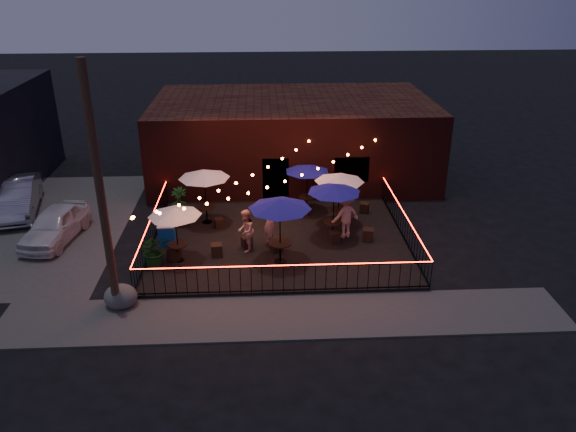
# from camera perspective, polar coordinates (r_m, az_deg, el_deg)

# --- Properties ---
(ground) EXTENTS (110.00, 110.00, 0.00)m
(ground) POSITION_cam_1_polar(r_m,az_deg,el_deg) (20.87, -0.70, -5.17)
(ground) COLOR black
(ground) RESTS_ON ground
(patio) EXTENTS (10.00, 8.00, 0.15)m
(patio) POSITION_cam_1_polar(r_m,az_deg,el_deg) (22.60, -0.91, -2.51)
(patio) COLOR black
(patio) RESTS_ON ground
(sidewalk) EXTENTS (18.00, 2.50, 0.05)m
(sidewalk) POSITION_cam_1_polar(r_m,az_deg,el_deg) (18.10, -0.29, -10.17)
(sidewalk) COLOR #403D3B
(sidewalk) RESTS_ON ground
(brick_building) EXTENTS (14.00, 8.00, 4.00)m
(brick_building) POSITION_cam_1_polar(r_m,az_deg,el_deg) (29.38, 0.46, 7.97)
(brick_building) COLOR #33110E
(brick_building) RESTS_ON ground
(utility_pole) EXTENTS (0.26, 0.26, 8.00)m
(utility_pole) POSITION_cam_1_polar(r_m,az_deg,el_deg) (17.42, -18.47, 1.90)
(utility_pole) COLOR #3A2218
(utility_pole) RESTS_ON ground
(fence_front) EXTENTS (10.00, 0.04, 1.04)m
(fence_front) POSITION_cam_1_polar(r_m,az_deg,el_deg) (18.81, -0.47, -6.41)
(fence_front) COLOR black
(fence_front) RESTS_ON patio
(fence_left) EXTENTS (0.04, 8.00, 1.04)m
(fence_left) POSITION_cam_1_polar(r_m,az_deg,el_deg) (22.74, -13.62, -1.41)
(fence_left) COLOR black
(fence_left) RESTS_ON patio
(fence_right) EXTENTS (0.04, 8.00, 1.04)m
(fence_right) POSITION_cam_1_polar(r_m,az_deg,el_deg) (23.04, 11.61, -0.86)
(fence_right) COLOR black
(fence_right) RESTS_ON patio
(festoon_lights) EXTENTS (10.02, 8.72, 1.32)m
(festoon_lights) POSITION_cam_1_polar(r_m,az_deg,el_deg) (21.31, -3.64, 2.94)
(festoon_lights) COLOR orange
(festoon_lights) RESTS_ON ground
(cafe_table_0) EXTENTS (2.19, 2.19, 2.14)m
(cafe_table_0) POSITION_cam_1_polar(r_m,az_deg,el_deg) (20.53, -11.44, 0.35)
(cafe_table_0) COLOR black
(cafe_table_0) RESTS_ON patio
(cafe_table_1) EXTENTS (2.42, 2.42, 2.36)m
(cafe_table_1) POSITION_cam_1_polar(r_m,az_deg,el_deg) (23.42, -8.52, 4.15)
(cafe_table_1) COLOR black
(cafe_table_1) RESTS_ON patio
(cafe_table_2) EXTENTS (2.53, 2.53, 2.51)m
(cafe_table_2) POSITION_cam_1_polar(r_m,az_deg,el_deg) (19.90, -0.83, 1.16)
(cafe_table_2) COLOR black
(cafe_table_2) RESTS_ON patio
(cafe_table_3) EXTENTS (2.57, 2.57, 2.15)m
(cafe_table_3) POSITION_cam_1_polar(r_m,az_deg,el_deg) (24.44, 1.97, 4.81)
(cafe_table_3) COLOR black
(cafe_table_3) RESTS_ON patio
(cafe_table_4) EXTENTS (2.38, 2.38, 2.31)m
(cafe_table_4) POSITION_cam_1_polar(r_m,az_deg,el_deg) (21.86, 4.71, 2.74)
(cafe_table_4) COLOR black
(cafe_table_4) RESTS_ON patio
(cafe_table_5) EXTENTS (2.38, 2.38, 2.26)m
(cafe_table_5) POSITION_cam_1_polar(r_m,az_deg,el_deg) (23.13, 5.25, 3.83)
(cafe_table_5) COLOR black
(cafe_table_5) RESTS_ON patio
(bistro_chair_0) EXTENTS (0.50, 0.50, 0.49)m
(bistro_chair_0) POSITION_cam_1_polar(r_m,az_deg,el_deg) (21.34, -11.48, -3.78)
(bistro_chair_0) COLOR black
(bistro_chair_0) RESTS_ON patio
(bistro_chair_1) EXTENTS (0.46, 0.46, 0.49)m
(bistro_chair_1) POSITION_cam_1_polar(r_m,az_deg,el_deg) (21.36, -7.25, -3.45)
(bistro_chair_1) COLOR black
(bistro_chair_1) RESTS_ON patio
(bistro_chair_2) EXTENTS (0.46, 0.46, 0.41)m
(bistro_chair_2) POSITION_cam_1_polar(r_m,az_deg,el_deg) (23.97, -10.82, -0.58)
(bistro_chair_2) COLOR black
(bistro_chair_2) RESTS_ON patio
(bistro_chair_3) EXTENTS (0.44, 0.44, 0.41)m
(bistro_chair_3) POSITION_cam_1_polar(r_m,az_deg,el_deg) (23.61, -7.04, -0.71)
(bistro_chair_3) COLOR black
(bistro_chair_3) RESTS_ON patio
(bistro_chair_4) EXTENTS (0.47, 0.47, 0.44)m
(bistro_chair_4) POSITION_cam_1_polar(r_m,az_deg,el_deg) (21.89, -4.21, -2.66)
(bistro_chair_4) COLOR black
(bistro_chair_4) RESTS_ON patio
(bistro_chair_5) EXTENTS (0.54, 0.54, 0.49)m
(bistro_chair_5) POSITION_cam_1_polar(r_m,az_deg,el_deg) (21.58, -1.21, -2.93)
(bistro_chair_5) COLOR black
(bistro_chair_5) RESTS_ON patio
(bistro_chair_6) EXTENTS (0.44, 0.44, 0.45)m
(bistro_chair_6) POSITION_cam_1_polar(r_m,az_deg,el_deg) (24.25, -1.59, 0.23)
(bistro_chair_6) COLOR black
(bistro_chair_6) RESTS_ON patio
(bistro_chair_7) EXTENTS (0.39, 0.39, 0.46)m
(bistro_chair_7) POSITION_cam_1_polar(r_m,az_deg,el_deg) (24.64, 1.54, 0.64)
(bistro_chair_7) COLOR black
(bistro_chair_7) RESTS_ON patio
(bistro_chair_8) EXTENTS (0.48, 0.48, 0.46)m
(bistro_chair_8) POSITION_cam_1_polar(r_m,az_deg,el_deg) (22.26, 4.70, -2.16)
(bistro_chair_8) COLOR black
(bistro_chair_8) RESTS_ON patio
(bistro_chair_9) EXTENTS (0.49, 0.49, 0.49)m
(bistro_chair_9) POSITION_cam_1_polar(r_m,az_deg,el_deg) (22.57, 8.13, -1.89)
(bistro_chair_9) COLOR black
(bistro_chair_9) RESTS_ON patio
(bistro_chair_10) EXTENTS (0.53, 0.53, 0.51)m
(bistro_chair_10) POSITION_cam_1_polar(r_m,az_deg,el_deg) (24.47, 5.66, 0.42)
(bistro_chair_10) COLOR black
(bistro_chair_10) RESTS_ON patio
(bistro_chair_11) EXTENTS (0.48, 0.48, 0.45)m
(bistro_chair_11) POSITION_cam_1_polar(r_m,az_deg,el_deg) (25.08, 7.76, 0.84)
(bistro_chair_11) COLOR black
(bistro_chair_11) RESTS_ON patio
(patron_a) EXTENTS (0.62, 0.80, 1.94)m
(patron_a) POSITION_cam_1_polar(r_m,az_deg,el_deg) (21.68, -1.86, -0.67)
(patron_a) COLOR tan
(patron_a) RESTS_ON patio
(patron_b) EXTENTS (0.73, 0.89, 1.67)m
(patron_b) POSITION_cam_1_polar(r_m,az_deg,el_deg) (21.38, -4.32, -1.50)
(patron_b) COLOR tan
(patron_b) RESTS_ON patio
(patron_c) EXTENTS (1.42, 1.14, 1.91)m
(patron_c) POSITION_cam_1_polar(r_m,az_deg,el_deg) (22.46, 5.84, 0.10)
(patron_c) COLOR #DEAD99
(patron_c) RESTS_ON patio
(potted_shrub_a) EXTENTS (1.34, 1.24, 1.23)m
(potted_shrub_a) POSITION_cam_1_polar(r_m,az_deg,el_deg) (20.97, -13.41, -3.37)
(potted_shrub_a) COLOR #1A3710
(potted_shrub_a) RESTS_ON patio
(potted_shrub_b) EXTENTS (0.87, 0.80, 1.27)m
(potted_shrub_b) POSITION_cam_1_polar(r_m,az_deg,el_deg) (23.17, -12.42, -0.46)
(potted_shrub_b) COLOR #0B390D
(potted_shrub_b) RESTS_ON patio
(potted_shrub_c) EXTENTS (0.71, 0.71, 1.22)m
(potted_shrub_c) POSITION_cam_1_polar(r_m,az_deg,el_deg) (24.97, -11.01, 1.46)
(potted_shrub_c) COLOR #153A0F
(potted_shrub_c) RESTS_ON patio
(cooler) EXTENTS (0.66, 0.48, 0.86)m
(cooler) POSITION_cam_1_polar(r_m,az_deg,el_deg) (22.39, -12.21, -1.90)
(cooler) COLOR #0E52B5
(cooler) RESTS_ON patio
(boulder) EXTENTS (1.12, 1.00, 0.77)m
(boulder) POSITION_cam_1_polar(r_m,az_deg,el_deg) (19.19, -16.64, -7.85)
(boulder) COLOR #484843
(boulder) RESTS_ON ground
(car_white) EXTENTS (2.18, 4.13, 1.34)m
(car_white) POSITION_cam_1_polar(r_m,az_deg,el_deg) (24.40, -22.59, -0.84)
(car_white) COLOR white
(car_white) RESTS_ON ground
(car_silver) EXTENTS (2.63, 4.88, 1.53)m
(car_silver) POSITION_cam_1_polar(r_m,az_deg,el_deg) (27.75, -25.87, 1.75)
(car_silver) COLOR #97979F
(car_silver) RESTS_ON ground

